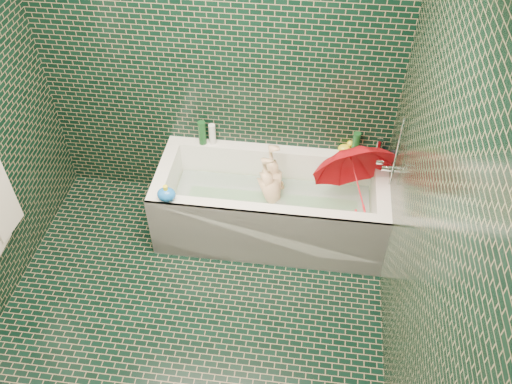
# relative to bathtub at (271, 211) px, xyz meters

# --- Properties ---
(floor) EXTENTS (2.80, 2.80, 0.00)m
(floor) POSITION_rel_bathtub_xyz_m (-0.45, -1.01, -0.21)
(floor) COLOR black
(floor) RESTS_ON ground
(wall_back) EXTENTS (2.80, 0.00, 2.80)m
(wall_back) POSITION_rel_bathtub_xyz_m (-0.45, 0.39, 1.04)
(wall_back) COLOR black
(wall_back) RESTS_ON floor
(wall_right) EXTENTS (0.00, 2.80, 2.80)m
(wall_right) POSITION_rel_bathtub_xyz_m (0.85, -1.01, 1.04)
(wall_right) COLOR black
(wall_right) RESTS_ON floor
(bathtub) EXTENTS (1.70, 0.75, 0.55)m
(bathtub) POSITION_rel_bathtub_xyz_m (0.00, 0.00, 0.00)
(bathtub) COLOR white
(bathtub) RESTS_ON floor
(bath_mat) EXTENTS (1.35, 0.47, 0.01)m
(bath_mat) POSITION_rel_bathtub_xyz_m (0.00, 0.02, -0.06)
(bath_mat) COLOR green
(bath_mat) RESTS_ON bathtub
(water) EXTENTS (1.48, 0.53, 0.00)m
(water) POSITION_rel_bathtub_xyz_m (0.00, 0.02, 0.09)
(water) COLOR silver
(water) RESTS_ON bathtub
(faucet) EXTENTS (0.18, 0.19, 0.55)m
(faucet) POSITION_rel_bathtub_xyz_m (0.81, 0.01, 0.56)
(faucet) COLOR silver
(faucet) RESTS_ON wall_right
(child) EXTENTS (0.89, 0.53, 0.28)m
(child) POSITION_rel_bathtub_xyz_m (0.01, 0.06, 0.10)
(child) COLOR beige
(child) RESTS_ON bathtub
(umbrella) EXTENTS (0.79, 0.86, 0.85)m
(umbrella) POSITION_rel_bathtub_xyz_m (0.61, -0.03, 0.41)
(umbrella) COLOR red
(umbrella) RESTS_ON bathtub
(soap_bottle_a) EXTENTS (0.11, 0.11, 0.25)m
(soap_bottle_a) POSITION_rel_bathtub_xyz_m (0.76, 0.34, 0.34)
(soap_bottle_a) COLOR white
(soap_bottle_a) RESTS_ON bathtub
(soap_bottle_b) EXTENTS (0.10, 0.10, 0.18)m
(soap_bottle_b) POSITION_rel_bathtub_xyz_m (0.80, 0.33, 0.34)
(soap_bottle_b) COLOR #4E1C6A
(soap_bottle_b) RESTS_ON bathtub
(soap_bottle_c) EXTENTS (0.12, 0.12, 0.15)m
(soap_bottle_c) POSITION_rel_bathtub_xyz_m (0.76, 0.30, 0.34)
(soap_bottle_c) COLOR #13421B
(soap_bottle_c) RESTS_ON bathtub
(bottle_right_tall) EXTENTS (0.06, 0.06, 0.22)m
(bottle_right_tall) POSITION_rel_bathtub_xyz_m (0.59, 0.33, 0.45)
(bottle_right_tall) COLOR #13421B
(bottle_right_tall) RESTS_ON bathtub
(bottle_right_pump) EXTENTS (0.06, 0.06, 0.19)m
(bottle_right_pump) POSITION_rel_bathtub_xyz_m (0.76, 0.32, 0.43)
(bottle_right_pump) COLOR silver
(bottle_right_pump) RESTS_ON bathtub
(bottle_left_tall) EXTENTS (0.08, 0.08, 0.20)m
(bottle_left_tall) POSITION_rel_bathtub_xyz_m (-0.57, 0.34, 0.44)
(bottle_left_tall) COLOR #13421B
(bottle_left_tall) RESTS_ON bathtub
(bottle_left_short) EXTENTS (0.07, 0.07, 0.17)m
(bottle_left_short) POSITION_rel_bathtub_xyz_m (-0.50, 0.35, 0.42)
(bottle_left_short) COLOR white
(bottle_left_short) RESTS_ON bathtub
(rubber_duck) EXTENTS (0.13, 0.11, 0.10)m
(rubber_duck) POSITION_rel_bathtub_xyz_m (0.52, 0.36, 0.39)
(rubber_duck) COLOR yellow
(rubber_duck) RESTS_ON bathtub
(bath_toy) EXTENTS (0.15, 0.14, 0.13)m
(bath_toy) POSITION_rel_bathtub_xyz_m (-0.69, -0.32, 0.39)
(bath_toy) COLOR blue
(bath_toy) RESTS_ON bathtub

